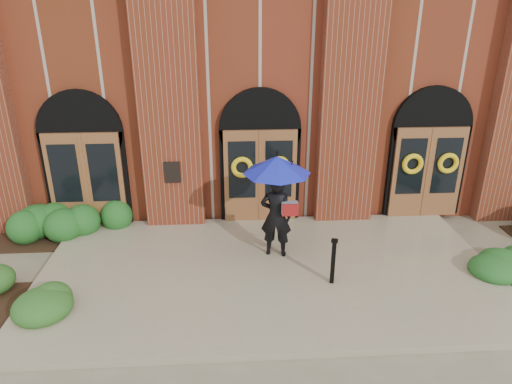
{
  "coord_description": "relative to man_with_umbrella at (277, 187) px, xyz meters",
  "views": [
    {
      "loc": [
        -0.81,
        -8.52,
        5.54
      ],
      "look_at": [
        -0.22,
        1.0,
        1.65
      ],
      "focal_mm": 32.0,
      "sensor_mm": 36.0,
      "label": 1
    }
  ],
  "objects": [
    {
      "name": "hedge_front_left",
      "position": [
        -5.33,
        -1.47,
        -1.56
      ],
      "size": [
        1.56,
        1.34,
        0.55
      ],
      "primitive_type": "ellipsoid",
      "color": "#27521C",
      "rests_on": "ground"
    },
    {
      "name": "ground",
      "position": [
        -0.23,
        -0.81,
        -1.83
      ],
      "size": [
        90.0,
        90.0,
        0.0
      ],
      "primitive_type": "plane",
      "color": "gray",
      "rests_on": "ground"
    },
    {
      "name": "hedge_wall_left",
      "position": [
        -5.43,
        1.39,
        -1.43
      ],
      "size": [
        3.12,
        1.25,
        0.8
      ],
      "primitive_type": "ellipsoid",
      "color": "#1D511B",
      "rests_on": "ground"
    },
    {
      "name": "church_building",
      "position": [
        -0.23,
        7.97,
        1.67
      ],
      "size": [
        16.2,
        12.53,
        7.0
      ],
      "color": "maroon",
      "rests_on": "ground"
    },
    {
      "name": "man_with_umbrella",
      "position": [
        0.0,
        0.0,
        0.0
      ],
      "size": [
        1.78,
        1.78,
        2.4
      ],
      "rotation": [
        0.0,
        0.0,
        2.94
      ],
      "color": "black",
      "rests_on": "landing"
    },
    {
      "name": "hedge_front_right",
      "position": [
        4.87,
        -1.02,
        -1.59
      ],
      "size": [
        1.35,
        1.16,
        0.48
      ],
      "primitive_type": "ellipsoid",
      "color": "#1E511D",
      "rests_on": "ground"
    },
    {
      "name": "metal_post",
      "position": [
        1.06,
        -1.27,
        -1.15
      ],
      "size": [
        0.17,
        0.17,
        1.01
      ],
      "rotation": [
        0.0,
        0.0,
        -0.3
      ],
      "color": "black",
      "rests_on": "landing"
    },
    {
      "name": "landing",
      "position": [
        -0.23,
        -0.66,
        -1.76
      ],
      "size": [
        10.0,
        5.3,
        0.15
      ],
      "primitive_type": "cube",
      "color": "gray",
      "rests_on": "ground"
    }
  ]
}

